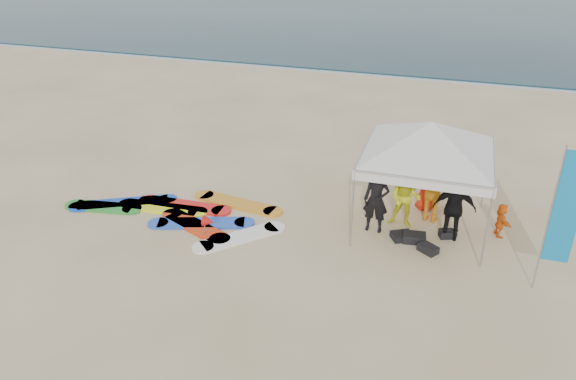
% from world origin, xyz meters
% --- Properties ---
extents(ground, '(120.00, 120.00, 0.00)m').
position_xyz_m(ground, '(0.00, 0.00, 0.00)').
color(ground, beige).
rests_on(ground, ground).
extents(shoreline_foam, '(160.00, 1.20, 0.01)m').
position_xyz_m(shoreline_foam, '(0.00, 18.20, 0.00)').
color(shoreline_foam, silver).
rests_on(shoreline_foam, ground).
extents(person_black_a, '(0.65, 0.44, 1.76)m').
position_xyz_m(person_black_a, '(2.23, 3.35, 0.88)').
color(person_black_a, black).
rests_on(person_black_a, ground).
extents(person_yellow, '(0.84, 0.68, 1.61)m').
position_xyz_m(person_yellow, '(2.89, 3.79, 0.81)').
color(person_yellow, yellow).
rests_on(person_yellow, ground).
extents(person_orange_a, '(1.38, 0.95, 1.96)m').
position_xyz_m(person_orange_a, '(3.56, 4.34, 0.98)').
color(person_orange_a, orange).
rests_on(person_orange_a, ground).
extents(person_black_b, '(1.04, 0.47, 1.75)m').
position_xyz_m(person_black_b, '(4.11, 3.50, 0.87)').
color(person_black_b, black).
rests_on(person_black_b, ground).
extents(person_orange_b, '(0.98, 0.91, 1.68)m').
position_xyz_m(person_orange_b, '(3.38, 4.94, 0.84)').
color(person_orange_b, red).
rests_on(person_orange_b, ground).
extents(person_seated, '(0.49, 0.86, 0.89)m').
position_xyz_m(person_seated, '(5.27, 4.03, 0.44)').
color(person_seated, orange).
rests_on(person_seated, ground).
extents(canopy_tent, '(4.31, 4.31, 3.25)m').
position_xyz_m(canopy_tent, '(3.32, 3.96, 2.83)').
color(canopy_tent, '#A5A5A8').
rests_on(canopy_tent, ground).
extents(feather_flag, '(0.57, 0.04, 3.37)m').
position_xyz_m(feather_flag, '(6.19, 1.96, 1.98)').
color(feather_flag, '#A5A5A8').
rests_on(feather_flag, ground).
extents(marker_pennant, '(0.28, 0.28, 0.64)m').
position_xyz_m(marker_pennant, '(-1.62, 1.70, 0.49)').
color(marker_pennant, '#A5A5A8').
rests_on(marker_pennant, ground).
extents(gear_pile, '(1.59, 1.25, 0.22)m').
position_xyz_m(gear_pile, '(3.38, 3.09, 0.10)').
color(gear_pile, black).
rests_on(gear_pile, ground).
extents(surfboard_spread, '(5.90, 2.95, 0.07)m').
position_xyz_m(surfboard_spread, '(-2.87, 2.59, 0.04)').
color(surfboard_spread, white).
rests_on(surfboard_spread, ground).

